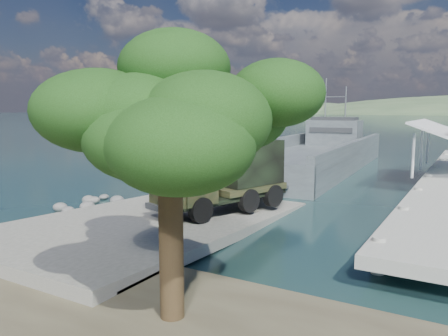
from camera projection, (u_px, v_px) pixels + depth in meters
ground at (167, 222)px, 23.73m from camera, size 1400.00×1400.00×0.00m
boat_ramp at (156, 222)px, 22.84m from camera, size 10.00×18.00×0.50m
shoreline_rocks at (93, 208)px, 27.26m from camera, size 3.20×5.60×0.90m
landing_craft at (310, 161)px, 44.55m from camera, size 10.82×36.23×10.64m
military_truck at (229, 176)px, 24.20m from camera, size 4.84×8.58×3.82m
soldier at (153, 194)px, 24.48m from camera, size 0.70×0.54×1.70m
overhang_tree at (164, 108)px, 12.02m from camera, size 8.43×7.77×7.66m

